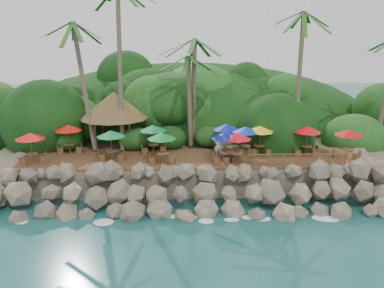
{
  "coord_description": "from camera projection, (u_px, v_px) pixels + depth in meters",
  "views": [
    {
      "loc": [
        -0.77,
        -23.04,
        11.69
      ],
      "look_at": [
        0.0,
        6.0,
        3.4
      ],
      "focal_mm": 36.88,
      "sensor_mm": 36.0,
      "label": 1
    }
  ],
  "objects": [
    {
      "name": "dining_clusters",
      "position": [
        198.0,
        134.0,
        29.92
      ],
      "size": [
        25.76,
        5.03,
        2.34
      ],
      "color": "brown",
      "rests_on": "terrace"
    },
    {
      "name": "terrace",
      "position": [
        192.0,
        159.0,
        30.53
      ],
      "size": [
        26.0,
        5.0,
        0.2
      ],
      "primitive_type": "cube",
      "color": "brown",
      "rests_on": "land_base"
    },
    {
      "name": "palms",
      "position": [
        214.0,
        27.0,
        30.82
      ],
      "size": [
        30.85,
        6.86,
        14.05
      ],
      "color": "brown",
      "rests_on": "ground"
    },
    {
      "name": "palapa",
      "position": [
        114.0,
        105.0,
        32.9
      ],
      "size": [
        5.72,
        5.72,
        4.6
      ],
      "color": "brown",
      "rests_on": "ground"
    },
    {
      "name": "jungle_foliage",
      "position": [
        190.0,
        152.0,
        39.79
      ],
      "size": [
        44.0,
        16.0,
        12.0
      ],
      "primitive_type": null,
      "color": "#143811",
      "rests_on": "ground"
    },
    {
      "name": "railing",
      "position": [
        299.0,
        159.0,
        28.28
      ],
      "size": [
        7.2,
        0.1,
        1.0
      ],
      "color": "brown",
      "rests_on": "terrace"
    },
    {
      "name": "waiter",
      "position": [
        219.0,
        146.0,
        30.49
      ],
      "size": [
        0.69,
        0.47,
        1.82
      ],
      "primitive_type": "imported",
      "rotation": [
        0.0,
        0.0,
        3.09
      ],
      "color": "white",
      "rests_on": "terrace"
    },
    {
      "name": "foam_line",
      "position": [
        194.0,
        218.0,
        25.65
      ],
      "size": [
        25.2,
        0.8,
        0.06
      ],
      "color": "white",
      "rests_on": "ground"
    },
    {
      "name": "jungle_hill",
      "position": [
        188.0,
        131.0,
        47.96
      ],
      "size": [
        44.8,
        28.0,
        15.4
      ],
      "primitive_type": "ellipsoid",
      "color": "#143811",
      "rests_on": "ground"
    },
    {
      "name": "land_base",
      "position": [
        189.0,
        139.0,
        40.46
      ],
      "size": [
        32.0,
        25.2,
        2.1
      ],
      "primitive_type": "cube",
      "color": "gray",
      "rests_on": "ground"
    },
    {
      "name": "ground",
      "position": [
        194.0,
        220.0,
        25.37
      ],
      "size": [
        140.0,
        140.0,
        0.0
      ],
      "primitive_type": "plane",
      "color": "#19514F",
      "rests_on": "ground"
    },
    {
      "name": "seawall",
      "position": [
        194.0,
        192.0,
        26.98
      ],
      "size": [
        29.0,
        4.0,
        2.3
      ],
      "primitive_type": null,
      "color": "gray",
      "rests_on": "ground"
    }
  ]
}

